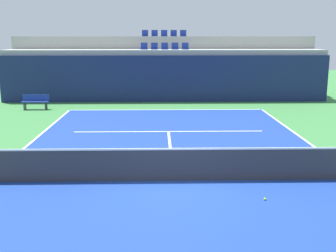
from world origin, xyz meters
TOP-DOWN VIEW (x-y plane):
  - ground_plane at (0.00, 0.00)m, footprint 80.00×80.00m
  - court_surface at (0.00, 0.00)m, footprint 11.00×24.00m
  - baseline_far at (0.00, 11.95)m, footprint 11.00×0.10m
  - service_line_far at (0.00, 6.40)m, footprint 8.26×0.10m
  - centre_service_line at (0.00, 3.20)m, footprint 0.10×6.40m
  - back_wall at (0.00, 15.02)m, footprint 20.64×0.30m
  - stands_tier_lower at (0.00, 16.37)m, footprint 20.64×2.40m
  - stands_tier_upper at (0.00, 18.77)m, footprint 20.64×2.40m
  - seating_row_lower at (0.00, 16.46)m, footprint 3.14×0.44m
  - seating_row_upper at (0.00, 18.86)m, footprint 3.14×0.44m
  - tennis_net at (0.00, 0.00)m, footprint 11.08×0.08m
  - player_bench at (-7.44, 12.34)m, footprint 1.50×0.40m
  - tennis_ball_0 at (2.26, -1.54)m, footprint 0.07×0.07m

SIDE VIEW (x-z plane):
  - ground_plane at x=0.00m, z-range 0.00..0.00m
  - court_surface at x=0.00m, z-range 0.00..0.01m
  - baseline_far at x=0.00m, z-range 0.01..0.01m
  - service_line_far at x=0.00m, z-range 0.01..0.01m
  - centre_service_line at x=0.00m, z-range 0.01..0.01m
  - tennis_ball_0 at x=2.26m, z-range 0.01..0.08m
  - player_bench at x=-7.44m, z-range 0.08..0.93m
  - tennis_net at x=0.00m, z-range -0.03..1.04m
  - back_wall at x=0.00m, z-range 0.00..2.92m
  - stands_tier_lower at x=0.00m, z-range 0.00..3.24m
  - stands_tier_upper at x=0.00m, z-range 0.00..4.08m
  - seating_row_lower at x=0.00m, z-range 3.15..3.59m
  - seating_row_upper at x=0.00m, z-range 3.99..4.43m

